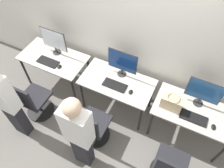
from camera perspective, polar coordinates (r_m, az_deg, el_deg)
name	(u,v)px	position (r m, az deg, el deg)	size (l,w,h in m)	color
ground_plane	(109,119)	(3.91, -0.82, -9.22)	(20.00, 20.00, 0.00)	slate
wall_back	(131,31)	(3.27, 4.98, 13.58)	(12.00, 0.05, 2.80)	silver
desk_left	(54,60)	(4.02, -14.94, 5.99)	(1.17, 0.63, 0.72)	#BCB7AD
monitor_left	(54,41)	(3.85, -14.95, 10.89)	(0.48, 0.14, 0.49)	#2D2D2D
keyboard_left	(48,62)	(3.88, -16.39, 5.59)	(0.38, 0.17, 0.02)	black
mouse_left	(59,67)	(3.75, -13.60, 4.45)	(0.06, 0.09, 0.03)	black
office_chair_left	(34,102)	(3.89, -19.79, -4.35)	(0.48, 0.48, 0.90)	black
person_left	(6,101)	(3.40, -25.97, -4.00)	(0.36, 0.21, 1.61)	#232328
desk_center	(117,85)	(3.53, 1.35, -0.17)	(1.17, 0.63, 0.72)	#BCB7AD
monitor_center	(122,62)	(3.36, 2.73, 5.66)	(0.48, 0.14, 0.49)	#2D2D2D
keyboard_center	(115,85)	(3.40, 0.71, -0.31)	(0.38, 0.17, 0.02)	black
mouse_center	(131,92)	(3.33, 4.89, -2.07)	(0.06, 0.09, 0.03)	black
office_chair_center	(93,127)	(3.44, -5.10, -11.17)	(0.48, 0.48, 0.90)	black
person_center	(79,134)	(2.84, -8.66, -12.76)	(0.36, 0.21, 1.61)	#232328
desk_right	(194,114)	(3.43, 20.55, -7.38)	(1.17, 0.63, 0.72)	#BCB7AD
monitor_right	(204,92)	(3.25, 22.88, -1.98)	(0.48, 0.14, 0.49)	#2D2D2D
keyboard_right	(194,118)	(3.29, 20.53, -8.26)	(0.38, 0.17, 0.02)	black
mouse_right	(213,127)	(3.31, 24.98, -10.13)	(0.06, 0.09, 0.03)	black
office_chair_right	(169,168)	(3.29, 14.68, -20.49)	(0.48, 0.48, 0.90)	black
handbag	(171,103)	(3.20, 15.27, -4.73)	(0.30, 0.18, 0.25)	tan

